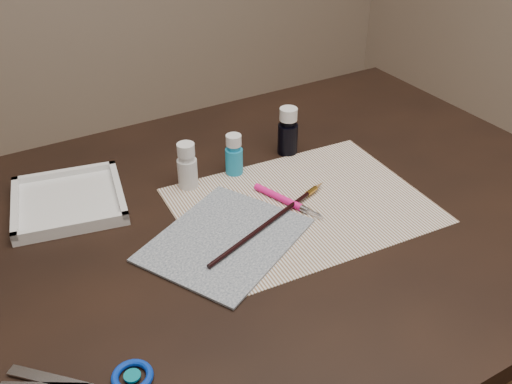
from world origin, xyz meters
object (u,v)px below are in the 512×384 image
paint_bottle_white (187,166)px  paint_bottle_navy (288,131)px  palette_tray (68,200)px  canvas (225,239)px  paint_bottle_cyan (234,155)px  paper (302,205)px

paint_bottle_white → paint_bottle_navy: bearing=4.0°
paint_bottle_navy → palette_tray: 0.45m
canvas → paint_bottle_cyan: paint_bottle_cyan is taller
paper → paint_bottle_cyan: bearing=108.0°
canvas → paint_bottle_navy: paint_bottle_navy is taller
canvas → paint_bottle_cyan: 0.22m
paper → paint_bottle_white: size_ratio=4.79×
paint_bottle_navy → palette_tray: size_ratio=0.53×
paint_bottle_white → palette_tray: size_ratio=0.48×
canvas → paint_bottle_white: paint_bottle_white is taller
canvas → palette_tray: 0.31m
canvas → paper: bearing=7.6°
paint_bottle_cyan → paint_bottle_navy: size_ratio=0.83×
canvas → paint_bottle_navy: size_ratio=2.51×
paint_bottle_cyan → paint_bottle_navy: paint_bottle_navy is taller
paper → canvas: size_ratio=1.73×
paper → paint_bottle_white: paint_bottle_white is taller
paper → canvas: 0.17m
paper → palette_tray: palette_tray is taller
paint_bottle_white → paint_bottle_cyan: (0.10, -0.00, -0.00)m
canvas → palette_tray: palette_tray is taller
canvas → paint_bottle_white: (0.02, 0.18, 0.04)m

